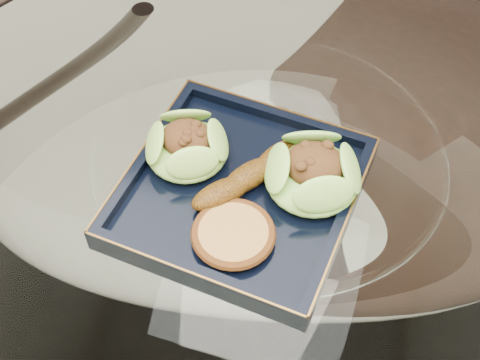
# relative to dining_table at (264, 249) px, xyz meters

# --- Properties ---
(dining_table) EXTENTS (1.13, 1.13, 0.77)m
(dining_table) POSITION_rel_dining_table_xyz_m (0.00, 0.00, 0.00)
(dining_table) COLOR white
(dining_table) RESTS_ON ground
(dining_chair) EXTENTS (0.50, 0.50, 0.93)m
(dining_chair) POSITION_rel_dining_table_xyz_m (0.20, 0.49, -0.08)
(dining_chair) COLOR black
(dining_chair) RESTS_ON ground
(navy_plate) EXTENTS (0.30, 0.30, 0.02)m
(navy_plate) POSITION_rel_dining_table_xyz_m (-0.03, -0.04, 0.17)
(navy_plate) COLOR black
(navy_plate) RESTS_ON dining_table
(lettuce_wrap_left) EXTENTS (0.10, 0.10, 0.04)m
(lettuce_wrap_left) POSITION_rel_dining_table_xyz_m (-0.10, -0.01, 0.20)
(lettuce_wrap_left) COLOR #599029
(lettuce_wrap_left) RESTS_ON navy_plate
(lettuce_wrap_right) EXTENTS (0.12, 0.12, 0.04)m
(lettuce_wrap_right) POSITION_rel_dining_table_xyz_m (0.06, -0.01, 0.20)
(lettuce_wrap_right) COLOR #63A630
(lettuce_wrap_right) RESTS_ON navy_plate
(roasted_plantain) EXTENTS (0.12, 0.15, 0.03)m
(roasted_plantain) POSITION_rel_dining_table_xyz_m (-0.02, -0.03, 0.20)
(roasted_plantain) COLOR #653C0A
(roasted_plantain) RESTS_ON navy_plate
(crumb_patty) EXTENTS (0.09, 0.09, 0.02)m
(crumb_patty) POSITION_rel_dining_table_xyz_m (-0.01, -0.11, 0.19)
(crumb_patty) COLOR #B1813B
(crumb_patty) RESTS_ON navy_plate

